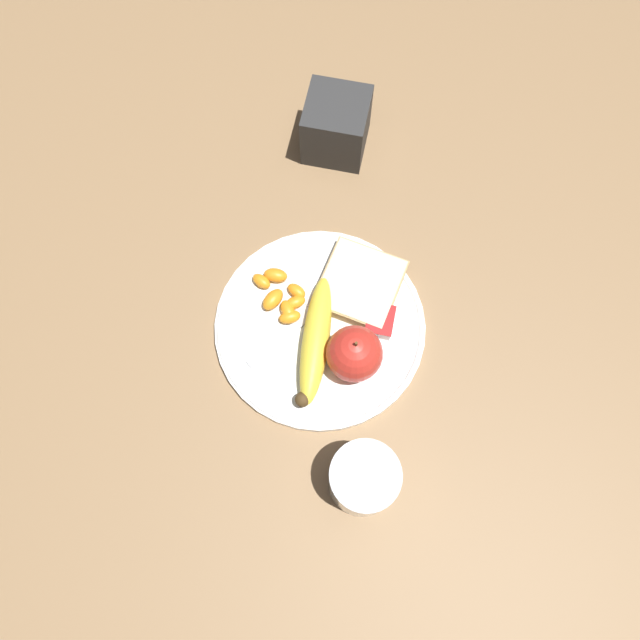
{
  "coord_description": "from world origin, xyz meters",
  "views": [
    {
      "loc": [
        0.27,
        0.06,
        0.8
      ],
      "look_at": [
        0.0,
        0.0,
        0.03
      ],
      "focal_mm": 35.0,
      "sensor_mm": 36.0,
      "label": 1
    }
  ],
  "objects_px": {
    "plate": "(320,326)",
    "jam_packet": "(380,321)",
    "bread_slice": "(360,285)",
    "condiment_caddy": "(336,126)",
    "apple": "(354,354)",
    "juice_glass": "(363,479)",
    "fork": "(304,319)",
    "banana": "(314,341)"
  },
  "relations": [
    {
      "from": "plate",
      "to": "jam_packet",
      "type": "height_order",
      "value": "jam_packet"
    },
    {
      "from": "juice_glass",
      "to": "fork",
      "type": "height_order",
      "value": "juice_glass"
    },
    {
      "from": "banana",
      "to": "condiment_caddy",
      "type": "relative_size",
      "value": 1.98
    },
    {
      "from": "plate",
      "to": "jam_packet",
      "type": "bearing_deg",
      "value": 102.77
    },
    {
      "from": "apple",
      "to": "plate",
      "type": "bearing_deg",
      "value": -127.91
    },
    {
      "from": "apple",
      "to": "condiment_caddy",
      "type": "relative_size",
      "value": 0.89
    },
    {
      "from": "juice_glass",
      "to": "apple",
      "type": "distance_m",
      "value": 0.15
    },
    {
      "from": "plate",
      "to": "juice_glass",
      "type": "height_order",
      "value": "juice_glass"
    },
    {
      "from": "plate",
      "to": "banana",
      "type": "height_order",
      "value": "banana"
    },
    {
      "from": "plate",
      "to": "condiment_caddy",
      "type": "height_order",
      "value": "condiment_caddy"
    },
    {
      "from": "bread_slice",
      "to": "fork",
      "type": "relative_size",
      "value": 0.88
    },
    {
      "from": "fork",
      "to": "plate",
      "type": "bearing_deg",
      "value": -60.58
    },
    {
      "from": "juice_glass",
      "to": "condiment_caddy",
      "type": "distance_m",
      "value": 0.5
    },
    {
      "from": "condiment_caddy",
      "to": "apple",
      "type": "bearing_deg",
      "value": 15.07
    },
    {
      "from": "plate",
      "to": "jam_packet",
      "type": "relative_size",
      "value": 6.52
    },
    {
      "from": "apple",
      "to": "fork",
      "type": "height_order",
      "value": "apple"
    },
    {
      "from": "banana",
      "to": "plate",
      "type": "bearing_deg",
      "value": 175.79
    },
    {
      "from": "plate",
      "to": "jam_packet",
      "type": "xyz_separation_m",
      "value": [
        -0.02,
        0.08,
        0.01
      ]
    },
    {
      "from": "fork",
      "to": "jam_packet",
      "type": "distance_m",
      "value": 0.1
    },
    {
      "from": "banana",
      "to": "fork",
      "type": "xyz_separation_m",
      "value": [
        -0.03,
        -0.02,
        -0.02
      ]
    },
    {
      "from": "bread_slice",
      "to": "condiment_caddy",
      "type": "bearing_deg",
      "value": -160.96
    },
    {
      "from": "juice_glass",
      "to": "fork",
      "type": "distance_m",
      "value": 0.23
    },
    {
      "from": "plate",
      "to": "bread_slice",
      "type": "relative_size",
      "value": 2.27
    },
    {
      "from": "fork",
      "to": "condiment_caddy",
      "type": "height_order",
      "value": "condiment_caddy"
    },
    {
      "from": "apple",
      "to": "jam_packet",
      "type": "distance_m",
      "value": 0.07
    },
    {
      "from": "plate",
      "to": "apple",
      "type": "distance_m",
      "value": 0.08
    },
    {
      "from": "banana",
      "to": "fork",
      "type": "distance_m",
      "value": 0.04
    },
    {
      "from": "banana",
      "to": "fork",
      "type": "relative_size",
      "value": 1.28
    },
    {
      "from": "juice_glass",
      "to": "apple",
      "type": "height_order",
      "value": "apple"
    },
    {
      "from": "plate",
      "to": "apple",
      "type": "xyz_separation_m",
      "value": [
        0.04,
        0.05,
        0.04
      ]
    },
    {
      "from": "condiment_caddy",
      "to": "juice_glass",
      "type": "bearing_deg",
      "value": 15.0
    },
    {
      "from": "banana",
      "to": "jam_packet",
      "type": "height_order",
      "value": "banana"
    },
    {
      "from": "jam_packet",
      "to": "bread_slice",
      "type": "bearing_deg",
      "value": -142.5
    },
    {
      "from": "juice_glass",
      "to": "fork",
      "type": "xyz_separation_m",
      "value": [
        -0.19,
        -0.11,
        -0.03
      ]
    },
    {
      "from": "plate",
      "to": "juice_glass",
      "type": "bearing_deg",
      "value": 25.95
    },
    {
      "from": "plate",
      "to": "bread_slice",
      "type": "bearing_deg",
      "value": 146.62
    },
    {
      "from": "juice_glass",
      "to": "apple",
      "type": "relative_size",
      "value": 1.04
    },
    {
      "from": "banana",
      "to": "condiment_caddy",
      "type": "bearing_deg",
      "value": -173.76
    },
    {
      "from": "bread_slice",
      "to": "condiment_caddy",
      "type": "xyz_separation_m",
      "value": [
        -0.23,
        -0.08,
        0.02
      ]
    },
    {
      "from": "apple",
      "to": "fork",
      "type": "distance_m",
      "value": 0.09
    },
    {
      "from": "bread_slice",
      "to": "fork",
      "type": "distance_m",
      "value": 0.09
    },
    {
      "from": "juice_glass",
      "to": "jam_packet",
      "type": "xyz_separation_m",
      "value": [
        -0.21,
        -0.01,
        -0.02
      ]
    }
  ]
}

